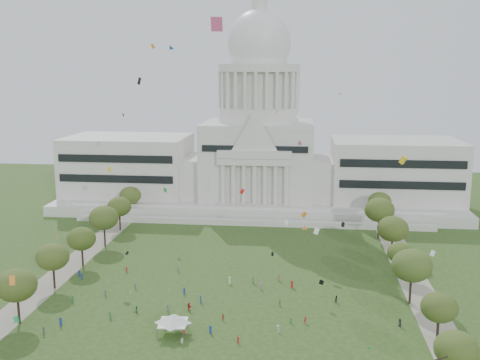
# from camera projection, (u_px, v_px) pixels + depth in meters

# --- Properties ---
(ground) EXTENTS (400.00, 400.00, 0.00)m
(ground) POSITION_uv_depth(u_px,v_px,m) (218.00, 327.00, 122.86)
(ground) COLOR #2C471C
(ground) RESTS_ON ground
(capitol) EXTENTS (160.00, 64.50, 91.30)m
(capitol) POSITION_uv_depth(u_px,v_px,m) (258.00, 152.00, 229.25)
(capitol) COLOR beige
(capitol) RESTS_ON ground
(path_left) EXTENTS (8.00, 160.00, 0.04)m
(path_left) POSITION_uv_depth(u_px,v_px,m) (64.00, 270.00, 157.26)
(path_left) COLOR gray
(path_left) RESTS_ON ground
(path_right) EXTENTS (8.00, 160.00, 0.04)m
(path_right) POSITION_uv_depth(u_px,v_px,m) (416.00, 285.00, 146.95)
(path_right) COLOR gray
(path_right) RESTS_ON ground
(row_tree_r_0) EXTENTS (7.67, 7.67, 10.91)m
(row_tree_r_0) POSITION_uv_depth(u_px,v_px,m) (456.00, 349.00, 97.43)
(row_tree_r_0) COLOR black
(row_tree_r_0) RESTS_ON ground
(row_tree_l_1) EXTENTS (8.86, 8.86, 12.59)m
(row_tree_l_1) POSITION_uv_depth(u_px,v_px,m) (17.00, 285.00, 122.96)
(row_tree_l_1) COLOR black
(row_tree_l_1) RESTS_ON ground
(row_tree_r_1) EXTENTS (7.58, 7.58, 10.78)m
(row_tree_r_1) POSITION_uv_depth(u_px,v_px,m) (439.00, 307.00, 114.70)
(row_tree_r_1) COLOR black
(row_tree_r_1) RESTS_ON ground
(row_tree_l_2) EXTENTS (8.42, 8.42, 11.97)m
(row_tree_l_2) POSITION_uv_depth(u_px,v_px,m) (53.00, 257.00, 142.91)
(row_tree_l_2) COLOR black
(row_tree_l_2) RESTS_ON ground
(row_tree_r_2) EXTENTS (9.55, 9.55, 13.58)m
(row_tree_r_2) POSITION_uv_depth(u_px,v_px,m) (412.00, 266.00, 133.23)
(row_tree_r_2) COLOR black
(row_tree_r_2) RESTS_ON ground
(row_tree_l_3) EXTENTS (8.12, 8.12, 11.55)m
(row_tree_l_3) POSITION_uv_depth(u_px,v_px,m) (81.00, 239.00, 159.06)
(row_tree_l_3) COLOR black
(row_tree_l_3) RESTS_ON ground
(row_tree_r_3) EXTENTS (7.01, 7.01, 9.98)m
(row_tree_r_3) POSITION_uv_depth(u_px,v_px,m) (400.00, 253.00, 150.33)
(row_tree_r_3) COLOR black
(row_tree_r_3) RESTS_ON ground
(row_tree_l_4) EXTENTS (9.29, 9.29, 13.21)m
(row_tree_l_4) POSITION_uv_depth(u_px,v_px,m) (104.00, 218.00, 176.87)
(row_tree_l_4) COLOR black
(row_tree_l_4) RESTS_ON ground
(row_tree_r_4) EXTENTS (9.19, 9.19, 13.06)m
(row_tree_r_4) POSITION_uv_depth(u_px,v_px,m) (393.00, 229.00, 165.03)
(row_tree_r_4) COLOR black
(row_tree_r_4) RESTS_ON ground
(row_tree_l_5) EXTENTS (8.33, 8.33, 11.85)m
(row_tree_l_5) POSITION_uv_depth(u_px,v_px,m) (119.00, 207.00, 195.30)
(row_tree_l_5) COLOR black
(row_tree_l_5) RESTS_ON ground
(row_tree_r_5) EXTENTS (9.82, 9.82, 13.96)m
(row_tree_r_5) POSITION_uv_depth(u_px,v_px,m) (379.00, 210.00, 184.68)
(row_tree_r_5) COLOR black
(row_tree_r_5) RESTS_ON ground
(row_tree_l_6) EXTENTS (8.19, 8.19, 11.64)m
(row_tree_l_6) POSITION_uv_depth(u_px,v_px,m) (130.00, 195.00, 213.18)
(row_tree_l_6) COLOR black
(row_tree_l_6) RESTS_ON ground
(row_tree_r_6) EXTENTS (8.42, 8.42, 11.97)m
(row_tree_r_6) POSITION_uv_depth(u_px,v_px,m) (380.00, 202.00, 202.18)
(row_tree_r_6) COLOR black
(row_tree_r_6) RESTS_ON ground
(event_tent) EXTENTS (8.72, 8.72, 4.58)m
(event_tent) POSITION_uv_depth(u_px,v_px,m) (173.00, 318.00, 119.10)
(event_tent) COLOR #4C4C4C
(event_tent) RESTS_ON ground
(person_0) EXTENTS (1.05, 1.08, 1.87)m
(person_0) POSITION_uv_depth(u_px,v_px,m) (400.00, 323.00, 122.98)
(person_0) COLOR #26262B
(person_0) RESTS_ON ground
(person_2) EXTENTS (1.07, 1.00, 1.88)m
(person_2) POSITION_uv_depth(u_px,v_px,m) (337.00, 299.00, 135.43)
(person_2) COLOR #26262B
(person_2) RESTS_ON ground
(person_3) EXTENTS (0.95, 1.20, 1.66)m
(person_3) POSITION_uv_depth(u_px,v_px,m) (278.00, 328.00, 120.40)
(person_3) COLOR silver
(person_3) RESTS_ON ground
(person_4) EXTENTS (0.75, 1.01, 1.54)m
(person_4) POSITION_uv_depth(u_px,v_px,m) (223.00, 317.00, 126.13)
(person_4) COLOR #B21E1E
(person_4) RESTS_ON ground
(person_5) EXTENTS (1.84, 1.67, 1.93)m
(person_5) POSITION_uv_depth(u_px,v_px,m) (189.00, 307.00, 131.12)
(person_5) COLOR #B21E1E
(person_5) RESTS_ON ground
(person_7) EXTENTS (0.68, 0.63, 1.52)m
(person_7) POSITION_uv_depth(u_px,v_px,m) (182.00, 342.00, 114.77)
(person_7) COLOR silver
(person_7) RESTS_ON ground
(person_8) EXTENTS (0.94, 0.82, 1.64)m
(person_8) POSITION_uv_depth(u_px,v_px,m) (137.00, 309.00, 130.06)
(person_8) COLOR #33723F
(person_8) RESTS_ON ground
(person_9) EXTENTS (1.00, 1.09, 1.52)m
(person_9) POSITION_uv_depth(u_px,v_px,m) (305.00, 320.00, 124.54)
(person_9) COLOR #B21E1E
(person_9) RESTS_ON ground
(person_10) EXTENTS (0.58, 0.93, 1.51)m
(person_10) POSITION_uv_depth(u_px,v_px,m) (280.00, 303.00, 133.55)
(person_10) COLOR olive
(person_10) RESTS_ON ground
(distant_crowd) EXTENTS (58.47, 39.89, 1.94)m
(distant_crowd) POSITION_uv_depth(u_px,v_px,m) (179.00, 295.00, 138.26)
(distant_crowd) COLOR navy
(distant_crowd) RESTS_ON ground
(kite_swarm) EXTENTS (87.78, 95.91, 59.81)m
(kite_swarm) POSITION_uv_depth(u_px,v_px,m) (229.00, 199.00, 128.08)
(kite_swarm) COLOR white
(kite_swarm) RESTS_ON ground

